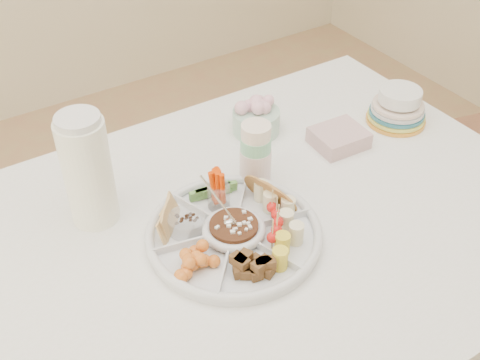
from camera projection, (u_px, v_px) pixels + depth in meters
dining_table at (237, 334)px, 1.58m from camera, size 1.52×1.02×0.76m
party_tray at (234, 232)px, 1.31m from camera, size 0.45×0.45×0.04m
bean_dip at (234, 229)px, 1.30m from camera, size 0.13×0.13×0.04m
tortillas at (270, 194)px, 1.37m from camera, size 0.13×0.13×0.07m
carrot_cucumber at (214, 182)px, 1.38m from camera, size 0.12×0.12×0.09m
pita_raisins at (175, 218)px, 1.31m from camera, size 0.14×0.14×0.06m
cherries at (193, 261)px, 1.22m from camera, size 0.15×0.15×0.05m
granola_chunks at (256, 269)px, 1.21m from camera, size 0.13×0.13×0.05m
banana_tomato at (294, 226)px, 1.27m from camera, size 0.13×0.13×0.09m
cup_stack at (256, 147)px, 1.41m from camera, size 0.09×0.09×0.21m
thermos at (87, 169)px, 1.29m from camera, size 0.12×0.12×0.28m
flower_bowl at (256, 117)px, 1.62m from camera, size 0.16×0.16×0.10m
napkin_stack at (339, 138)px, 1.59m from camera, size 0.14×0.12×0.04m
plate_stack at (398, 105)px, 1.65m from camera, size 0.19×0.19×0.11m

